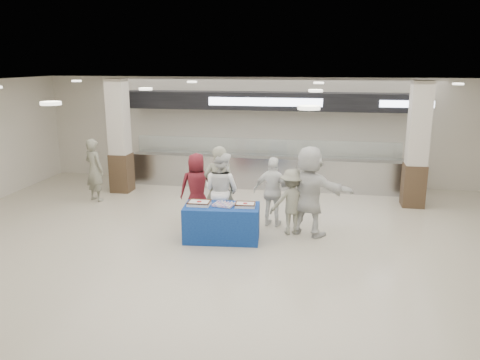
% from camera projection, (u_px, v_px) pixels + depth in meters
% --- Properties ---
extents(ground, '(14.00, 14.00, 0.00)m').
position_uv_depth(ground, '(229.00, 260.00, 8.86)').
color(ground, beige).
rests_on(ground, ground).
extents(serving_line, '(8.70, 0.85, 2.80)m').
position_uv_depth(serving_line, '(266.00, 149.00, 13.72)').
color(serving_line, '#AEB0B5').
rests_on(serving_line, ground).
extents(column_left, '(0.55, 0.55, 3.20)m').
position_uv_depth(column_left, '(120.00, 139.00, 13.18)').
color(column_left, '#392819').
rests_on(column_left, ground).
extents(column_right, '(0.55, 0.55, 3.20)m').
position_uv_depth(column_right, '(417.00, 148.00, 11.80)').
color(column_right, '#392819').
rests_on(column_right, ground).
extents(display_table, '(1.62, 0.92, 0.75)m').
position_uv_depth(display_table, '(222.00, 223.00, 9.76)').
color(display_table, navy).
rests_on(display_table, ground).
extents(sheet_cake_left, '(0.46, 0.36, 0.10)m').
position_uv_depth(sheet_cake_left, '(199.00, 203.00, 9.70)').
color(sheet_cake_left, white).
rests_on(sheet_cake_left, display_table).
extents(sheet_cake_right, '(0.43, 0.35, 0.09)m').
position_uv_depth(sheet_cake_right, '(245.00, 204.00, 9.60)').
color(sheet_cake_right, white).
rests_on(sheet_cake_right, display_table).
extents(cupcake_tray, '(0.42, 0.34, 0.06)m').
position_uv_depth(cupcake_tray, '(224.00, 205.00, 9.64)').
color(cupcake_tray, silver).
rests_on(cupcake_tray, display_table).
extents(civilian_maroon, '(0.90, 0.72, 1.61)m').
position_uv_depth(civilian_maroon, '(197.00, 187.00, 10.88)').
color(civilian_maroon, maroon).
rests_on(civilian_maroon, ground).
extents(soldier_a, '(0.71, 0.49, 1.88)m').
position_uv_depth(soldier_a, '(219.00, 188.00, 10.30)').
color(soldier_a, slate).
rests_on(soldier_a, ground).
extents(chef_tall, '(1.06, 0.96, 1.76)m').
position_uv_depth(chef_tall, '(221.00, 191.00, 10.30)').
color(chef_tall, white).
rests_on(chef_tall, ground).
extents(chef_short, '(0.99, 0.55, 1.59)m').
position_uv_depth(chef_short, '(273.00, 192.00, 10.52)').
color(chef_short, white).
rests_on(chef_short, ground).
extents(soldier_b, '(1.05, 0.79, 1.44)m').
position_uv_depth(soldier_b, '(292.00, 202.00, 10.04)').
color(soldier_b, slate).
rests_on(soldier_b, ground).
extents(civilian_white, '(1.89, 1.23, 1.95)m').
position_uv_depth(civilian_white, '(309.00, 191.00, 9.92)').
color(civilian_white, silver).
rests_on(civilian_white, ground).
extents(soldier_bg, '(0.73, 0.63, 1.68)m').
position_uv_depth(soldier_bg, '(94.00, 170.00, 12.44)').
color(soldier_bg, slate).
rests_on(soldier_bg, ground).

